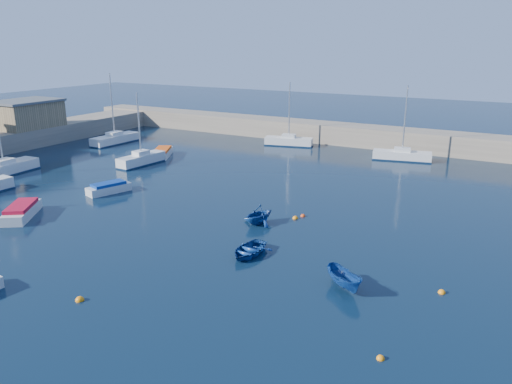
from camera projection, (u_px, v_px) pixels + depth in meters
The scene contains 19 objects.
ground at pixel (151, 286), 29.21m from camera, with size 220.00×220.00×0.00m, color #0B1D30.
back_wall at pixel (376, 137), 67.25m from camera, with size 96.00×4.50×2.60m, color gray.
brick_shed_a at pixel (27, 115), 67.66m from camera, with size 6.00×8.00×3.40m, color #8C7651.
sailboat_2 at pixel (4, 169), 53.19m from camera, with size 2.61×7.66×9.87m.
sailboat_3 at pixel (141, 159), 57.49m from camera, with size 2.26×6.27×8.23m.
sailboat_4 at pixel (115, 139), 69.35m from camera, with size 2.33×7.38×9.59m.
sailboat_5 at pixel (289, 141), 68.03m from camera, with size 6.69×3.26×8.53m.
sailboat_6 at pixel (402, 155), 59.69m from camera, with size 6.99×3.23×8.84m.
motorboat_0 at pixel (22, 211), 40.45m from camera, with size 4.18×4.97×1.09m.
motorboat_1 at pixel (109, 188), 46.91m from camera, with size 2.58×4.30×1.00m.
motorboat_2 at pixel (163, 153), 61.74m from camera, with size 3.85×5.16×1.02m.
dinghy_center at pixel (249, 250), 33.27m from camera, with size 2.45×3.43×0.71m, color navy.
dinghy_left at pixel (258, 214), 38.85m from camera, with size 2.54×2.94×1.55m, color navy.
dinghy_right at pixel (344, 280), 28.65m from camera, with size 1.14×3.03×1.17m, color navy.
buoy_0 at pixel (80, 301), 27.52m from camera, with size 0.49×0.49×0.49m, color orange.
buoy_1 at pixel (303, 216), 40.71m from camera, with size 0.41×0.41×0.41m, color #E14110.
buoy_2 at pixel (442, 293), 28.35m from camera, with size 0.43×0.43×0.43m, color orange.
buoy_3 at pixel (295, 219), 40.21m from camera, with size 0.46×0.46×0.46m, color orange.
buoy_5 at pixel (380, 359), 22.47m from camera, with size 0.38×0.38×0.38m, color orange.
Camera 1 is at (18.24, -20.00, 13.74)m, focal length 35.00 mm.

